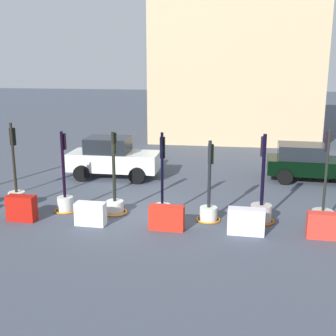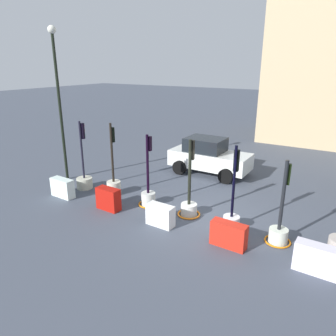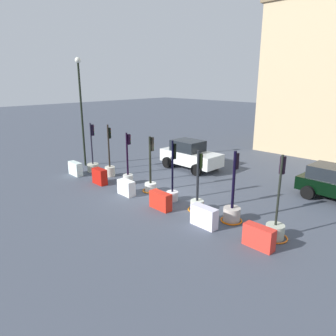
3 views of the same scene
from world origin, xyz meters
name	(u,v)px [view 3 (image 3 of 3)]	position (x,y,z in m)	size (l,w,h in m)	color
ground_plane	(160,195)	(0.00, 0.00, 0.00)	(120.00, 120.00, 0.00)	#424956
traffic_light_0	(93,164)	(-6.08, -0.08, 0.51)	(0.71, 0.71, 3.09)	#B9B8A3
traffic_light_1	(110,166)	(-4.49, 0.09, 0.61)	(0.60, 0.60, 3.13)	beige
traffic_light_2	(128,174)	(-2.58, -0.03, 0.53)	(0.81, 0.81, 2.89)	silver
traffic_light_3	(151,182)	(-0.76, 0.02, 0.51)	(0.87, 0.87, 2.91)	silver
traffic_light_4	(173,188)	(0.96, -0.12, 0.62)	(0.57, 0.57, 2.96)	silver
traffic_light_5	(197,199)	(2.57, -0.19, 0.51)	(0.83, 0.83, 2.74)	silver
traffic_light_6	(232,210)	(4.31, -0.06, 0.50)	(0.90, 0.90, 2.99)	#B5AAA1
traffic_light_7	(275,227)	(6.27, -0.16, 0.45)	(0.97, 0.97, 3.19)	#ADB29F
construction_barrier_0	(75,169)	(-6.16, -1.28, 0.40)	(1.11, 0.44, 0.81)	silver
construction_barrier_1	(100,176)	(-3.66, -1.19, 0.44)	(0.98, 0.45, 0.87)	#B1140C
construction_barrier_2	(126,188)	(-1.24, -1.21, 0.38)	(1.00, 0.47, 0.76)	silver
construction_barrier_3	(161,201)	(1.29, -1.24, 0.40)	(1.13, 0.44, 0.80)	red
construction_barrier_4	(204,217)	(3.79, -1.25, 0.42)	(1.15, 0.45, 0.84)	silver
construction_barrier_5	(259,237)	(6.18, -1.20, 0.40)	(1.12, 0.44, 0.80)	red
car_white_van	(190,155)	(-2.14, 4.78, 0.91)	(4.07, 2.14, 1.84)	white
street_lamp_post	(81,100)	(-7.70, 0.33, 4.35)	(0.36, 0.36, 6.99)	black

